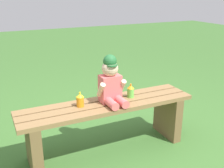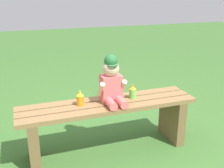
# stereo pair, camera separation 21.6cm
# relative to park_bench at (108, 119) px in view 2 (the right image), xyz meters

# --- Properties ---
(ground_plane) EXTENTS (16.00, 16.00, 0.00)m
(ground_plane) POSITION_rel_park_bench_xyz_m (0.00, -0.00, -0.31)
(ground_plane) COLOR #3D6B2D
(park_bench) EXTENTS (1.50, 0.34, 0.46)m
(park_bench) POSITION_rel_park_bench_xyz_m (0.00, 0.00, 0.00)
(park_bench) COLOR olive
(park_bench) RESTS_ON ground_plane
(child_figure) EXTENTS (0.23, 0.27, 0.40)m
(child_figure) POSITION_rel_park_bench_xyz_m (0.03, 0.00, 0.33)
(child_figure) COLOR #E56666
(child_figure) RESTS_ON park_bench
(sippy_cup_left) EXTENTS (0.06, 0.06, 0.12)m
(sippy_cup_left) POSITION_rel_park_bench_xyz_m (-0.23, 0.03, 0.21)
(sippy_cup_left) COLOR orange
(sippy_cup_left) RESTS_ON park_bench
(sippy_cup_right) EXTENTS (0.06, 0.06, 0.12)m
(sippy_cup_right) POSITION_rel_park_bench_xyz_m (0.23, 0.03, 0.21)
(sippy_cup_right) COLOR #66CC4C
(sippy_cup_right) RESTS_ON park_bench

